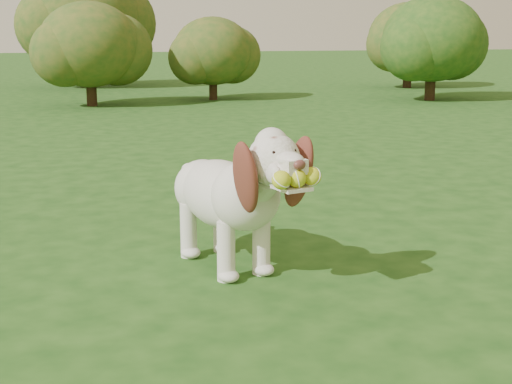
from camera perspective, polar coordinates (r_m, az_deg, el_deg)
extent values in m
plane|color=#184112|center=(4.07, -3.24, -4.32)|extent=(80.00, 80.00, 0.00)
ellipsoid|color=silver|center=(3.66, -2.72, -0.18)|extent=(0.49, 0.72, 0.35)
ellipsoid|color=silver|center=(3.43, -0.83, -0.33)|extent=(0.41, 0.41, 0.34)
ellipsoid|color=silver|center=(3.86, -4.27, 0.34)|extent=(0.38, 0.38, 0.31)
cylinder|color=silver|center=(3.31, 0.26, 0.74)|extent=(0.24, 0.30, 0.26)
sphere|color=silver|center=(3.17, 1.43, 2.60)|extent=(0.29, 0.29, 0.24)
sphere|color=silver|center=(3.18, 1.25, 3.80)|extent=(0.19, 0.19, 0.15)
cube|color=silver|center=(3.06, 2.74, 2.13)|extent=(0.13, 0.16, 0.06)
ellipsoid|color=#592D28|center=(3.00, 3.51, 2.18)|extent=(0.06, 0.05, 0.04)
cube|color=silver|center=(3.07, 2.87, 0.35)|extent=(0.16, 0.18, 0.02)
ellipsoid|color=brown|center=(3.12, -0.85, 1.15)|extent=(0.17, 0.25, 0.37)
ellipsoid|color=brown|center=(3.27, 3.42, 1.64)|extent=(0.18, 0.22, 0.37)
cylinder|color=silver|center=(3.97, -5.15, 1.27)|extent=(0.10, 0.18, 0.13)
cylinder|color=silver|center=(3.48, -2.41, -4.76)|extent=(0.11, 0.11, 0.30)
cylinder|color=silver|center=(3.57, 0.43, -4.29)|extent=(0.11, 0.11, 0.30)
cylinder|color=silver|center=(3.85, -5.42, -3.05)|extent=(0.11, 0.11, 0.30)
cylinder|color=silver|center=(3.94, -2.79, -2.67)|extent=(0.11, 0.11, 0.30)
sphere|color=#AECA1E|center=(2.98, 2.04, 0.96)|extent=(0.10, 0.10, 0.08)
sphere|color=#AECA1E|center=(3.02, 3.29, 1.11)|extent=(0.10, 0.10, 0.08)
sphere|color=#AECA1E|center=(3.07, 4.50, 1.26)|extent=(0.10, 0.10, 0.08)
cylinder|color=#382314|center=(16.19, -13.43, 9.61)|extent=(0.26, 0.26, 0.82)
ellipsoid|color=#1C4816|center=(16.17, -13.64, 13.48)|extent=(2.47, 2.47, 2.10)
cylinder|color=#382314|center=(15.99, 12.02, 9.21)|extent=(0.18, 0.18, 0.58)
ellipsoid|color=#1C4816|center=(15.96, 12.15, 12.00)|extent=(1.75, 1.75, 1.49)
cylinder|color=#382314|center=(12.06, -13.03, 8.00)|extent=(0.17, 0.17, 0.54)
ellipsoid|color=#1C4816|center=(12.02, -13.20, 11.41)|extent=(1.62, 1.62, 1.37)
cylinder|color=#382314|center=(13.10, 13.77, 8.41)|extent=(0.18, 0.18, 0.58)
ellipsoid|color=#1C4816|center=(13.07, 13.95, 11.81)|extent=(1.75, 1.75, 1.49)
cylinder|color=#382314|center=(12.87, -3.45, 8.42)|extent=(0.15, 0.15, 0.47)
ellipsoid|color=#1C4816|center=(12.84, -3.49, 11.20)|extent=(1.40, 1.40, 1.19)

